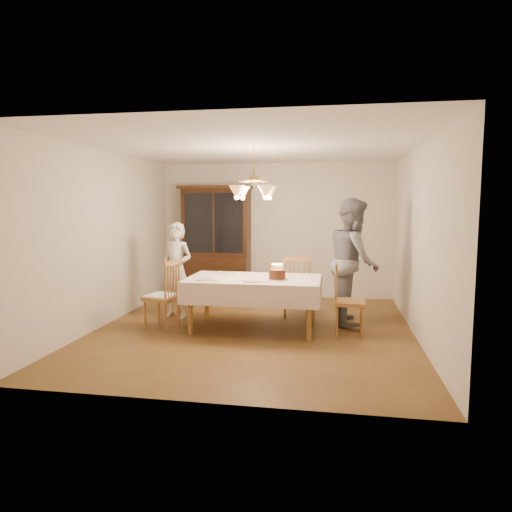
% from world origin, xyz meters
% --- Properties ---
extents(ground, '(5.00, 5.00, 0.00)m').
position_xyz_m(ground, '(0.00, 0.00, 0.00)').
color(ground, '#543618').
rests_on(ground, ground).
extents(room_shell, '(5.00, 5.00, 5.00)m').
position_xyz_m(room_shell, '(0.00, 0.00, 1.58)').
color(room_shell, white).
rests_on(room_shell, ground).
extents(dining_table, '(1.90, 1.10, 0.76)m').
position_xyz_m(dining_table, '(0.00, 0.00, 0.68)').
color(dining_table, brown).
rests_on(dining_table, ground).
extents(china_hutch, '(1.38, 0.54, 2.16)m').
position_xyz_m(china_hutch, '(-1.14, 2.25, 1.04)').
color(china_hutch, black).
rests_on(china_hutch, ground).
extents(chair_far_side, '(0.48, 0.46, 1.00)m').
position_xyz_m(chair_far_side, '(0.54, 0.85, 0.44)').
color(chair_far_side, brown).
rests_on(chair_far_side, ground).
extents(chair_left_end, '(0.50, 0.52, 1.00)m').
position_xyz_m(chair_left_end, '(-1.33, -0.16, 0.45)').
color(chair_left_end, brown).
rests_on(chair_left_end, ground).
extents(chair_right_end, '(0.43, 0.45, 1.00)m').
position_xyz_m(chair_right_end, '(1.34, 0.00, 0.44)').
color(chair_right_end, brown).
rests_on(chair_right_end, ground).
extents(elderly_woman, '(0.64, 0.51, 1.52)m').
position_xyz_m(elderly_woman, '(-1.34, 0.50, 0.76)').
color(elderly_woman, beige).
rests_on(elderly_woman, ground).
extents(adult_in_grey, '(0.80, 0.99, 1.90)m').
position_xyz_m(adult_in_grey, '(1.42, 0.65, 0.95)').
color(adult_in_grey, slate).
rests_on(adult_in_grey, ground).
extents(birthday_cake, '(0.30, 0.30, 0.23)m').
position_xyz_m(birthday_cake, '(0.35, -0.10, 0.83)').
color(birthday_cake, white).
rests_on(birthday_cake, dining_table).
extents(place_setting_near_left, '(0.40, 0.26, 0.02)m').
position_xyz_m(place_setting_near_left, '(-0.62, -0.30, 0.77)').
color(place_setting_near_left, white).
rests_on(place_setting_near_left, dining_table).
extents(place_setting_near_right, '(0.41, 0.26, 0.02)m').
position_xyz_m(place_setting_near_right, '(0.05, -0.32, 0.77)').
color(place_setting_near_right, white).
rests_on(place_setting_near_right, dining_table).
extents(place_setting_far_left, '(0.40, 0.26, 0.02)m').
position_xyz_m(place_setting_far_left, '(-0.44, 0.33, 0.77)').
color(place_setting_far_left, white).
rests_on(place_setting_far_left, dining_table).
extents(chandelier, '(0.62, 0.62, 0.73)m').
position_xyz_m(chandelier, '(-0.00, -0.00, 1.98)').
color(chandelier, '#BF8C3F').
rests_on(chandelier, ground).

